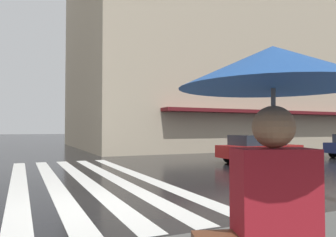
% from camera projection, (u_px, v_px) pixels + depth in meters
% --- Properties ---
extents(ground_plane, '(220.00, 220.00, 0.00)m').
position_uv_depth(ground_plane, '(90.00, 206.00, 7.22)').
color(ground_plane, black).
extents(zebra_crossing, '(13.00, 4.50, 0.01)m').
position_uv_depth(zebra_crossing, '(83.00, 179.00, 11.08)').
color(zebra_crossing, silver).
rests_on(zebra_crossing, ground_plane).
extents(haussmann_block_corner, '(19.55, 26.08, 25.69)m').
position_uv_depth(haussmann_block_corner, '(206.00, 26.00, 34.04)').
color(haussmann_block_corner, tan).
rests_on(haussmann_block_corner, ground_plane).
extents(car_red, '(1.85, 4.10, 1.41)m').
position_uv_depth(car_red, '(259.00, 148.00, 16.13)').
color(car_red, maroon).
rests_on(car_red, ground_plane).
extents(pedestrian_in_red_jacket, '(0.99, 0.99, 1.99)m').
position_uv_depth(pedestrian_in_red_jacket, '(272.00, 125.00, 1.67)').
color(pedestrian_in_red_jacket, maroon).
rests_on(pedestrian_in_red_jacket, sidewalk_pavement).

